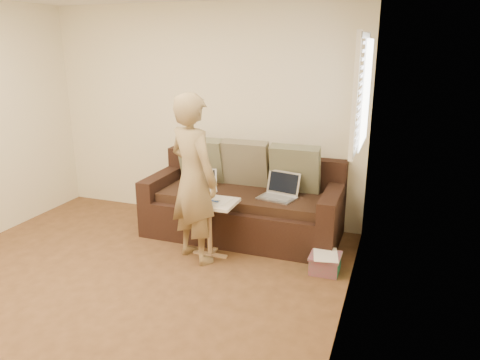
{
  "coord_description": "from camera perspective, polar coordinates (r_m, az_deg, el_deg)",
  "views": [
    {
      "loc": [
        2.32,
        -2.81,
        2.13
      ],
      "look_at": [
        0.8,
        1.4,
        0.78
      ],
      "focal_mm": 33.89,
      "sensor_mm": 36.0,
      "label": 1
    }
  ],
  "objects": [
    {
      "name": "floor",
      "position": [
        4.22,
        -17.48,
        -14.38
      ],
      "size": [
        4.5,
        4.5,
        0.0
      ],
      "primitive_type": "plane",
      "color": "#4D341C",
      "rests_on": "ground"
    },
    {
      "name": "wall_back",
      "position": [
        5.63,
        -4.77,
        8.24
      ],
      "size": [
        4.0,
        0.0,
        4.0
      ],
      "primitive_type": "plane",
      "rotation": [
        1.57,
        0.0,
        0.0
      ],
      "color": "beige",
      "rests_on": "ground"
    },
    {
      "name": "wall_right",
      "position": [
        2.95,
        12.79,
        0.0
      ],
      "size": [
        0.0,
        4.5,
        4.5
      ],
      "primitive_type": "plane",
      "rotation": [
        1.57,
        0.0,
        -1.57
      ],
      "color": "beige",
      "rests_on": "ground"
    },
    {
      "name": "window_blinds",
      "position": [
        4.35,
        15.13,
        10.54
      ],
      "size": [
        0.12,
        0.88,
        1.08
      ],
      "primitive_type": null,
      "color": "white",
      "rests_on": "wall_right"
    },
    {
      "name": "sofa",
      "position": [
        5.15,
        0.34,
        -2.54
      ],
      "size": [
        2.2,
        0.95,
        0.85
      ],
      "primitive_type": null,
      "color": "black",
      "rests_on": "ground"
    },
    {
      "name": "pillow_left",
      "position": [
        5.47,
        -4.8,
        2.53
      ],
      "size": [
        0.55,
        0.29,
        0.57
      ],
      "primitive_type": null,
      "rotation": [
        0.28,
        0.0,
        0.0
      ],
      "color": "#60654A",
      "rests_on": "sofa"
    },
    {
      "name": "pillow_mid",
      "position": [
        5.29,
        0.74,
        2.1
      ],
      "size": [
        0.55,
        0.27,
        0.57
      ],
      "primitive_type": null,
      "rotation": [
        0.24,
        0.0,
        0.0
      ],
      "color": "#616045",
      "rests_on": "sofa"
    },
    {
      "name": "pillow_right",
      "position": [
        5.08,
        6.96,
        1.37
      ],
      "size": [
        0.55,
        0.28,
        0.57
      ],
      "primitive_type": null,
      "rotation": [
        0.26,
        0.0,
        0.0
      ],
      "color": "#60654A",
      "rests_on": "sofa"
    },
    {
      "name": "laptop_silver",
      "position": [
        4.92,
        4.65,
        -2.36
      ],
      "size": [
        0.44,
        0.36,
        0.26
      ],
      "primitive_type": null,
      "rotation": [
        0.0,
        0.0,
        -0.22
      ],
      "color": "#B7BABC",
      "rests_on": "sofa"
    },
    {
      "name": "laptop_white",
      "position": [
        5.22,
        -4.59,
        -1.23
      ],
      "size": [
        0.36,
        0.33,
        0.22
      ],
      "primitive_type": null,
      "rotation": [
        0.0,
        0.0,
        0.45
      ],
      "color": "white",
      "rests_on": "sofa"
    },
    {
      "name": "person",
      "position": [
        4.48,
        -5.88,
        0.13
      ],
      "size": [
        0.75,
        0.66,
        1.71
      ],
      "primitive_type": "imported",
      "rotation": [
        0.0,
        0.0,
        2.67
      ],
      "color": "olive",
      "rests_on": "ground"
    },
    {
      "name": "side_table",
      "position": [
        4.7,
        -3.85,
        -6.09
      ],
      "size": [
        0.55,
        0.39,
        0.61
      ],
      "primitive_type": null,
      "color": "silver",
      "rests_on": "ground"
    },
    {
      "name": "drinking_glass",
      "position": [
        4.69,
        -5.11,
        -1.44
      ],
      "size": [
        0.07,
        0.07,
        0.12
      ],
      "primitive_type": null,
      "color": "silver",
      "rests_on": "side_table"
    },
    {
      "name": "scissors",
      "position": [
        4.57,
        -3.67,
        -2.61
      ],
      "size": [
        0.2,
        0.13,
        0.02
      ],
      "primitive_type": null,
      "rotation": [
        0.0,
        0.0,
        0.21
      ],
      "color": "silver",
      "rests_on": "side_table"
    },
    {
      "name": "paper_on_table",
      "position": [
        4.58,
        -2.8,
        -2.63
      ],
      "size": [
        0.25,
        0.33,
        0.0
      ],
      "primitive_type": null,
      "rotation": [
        0.0,
        0.0,
        -0.14
      ],
      "color": "white",
      "rests_on": "side_table"
    },
    {
      "name": "striped_box",
      "position": [
        4.53,
        10.66,
        -10.24
      ],
      "size": [
        0.29,
        0.29,
        0.19
      ],
      "primitive_type": null,
      "color": "#C91E4E",
      "rests_on": "ground"
    }
  ]
}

